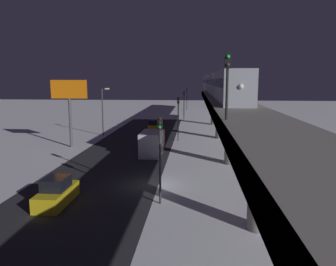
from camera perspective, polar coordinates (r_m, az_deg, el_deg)
ground_plane at (r=28.78m, az=-2.67°, el=-8.91°), size 240.00×240.00×0.00m
avenue_asphalt at (r=29.81m, az=-12.33°, el=-8.47°), size 11.00×95.21×0.01m
elevated_railway at (r=27.61m, az=12.57°, el=2.07°), size 5.00×95.21×6.49m
subway_train at (r=66.06m, az=8.13°, el=8.47°), size 2.94×74.07×3.40m
rail_signal at (r=20.53m, az=10.19°, el=9.85°), size 0.36×0.41×4.00m
sedan_yellow at (r=58.76m, az=-2.36°, el=1.18°), size 1.80×4.29×1.97m
sedan_yellow_2 at (r=25.70m, az=-18.62°, el=-9.76°), size 1.80×4.48×1.97m
box_truck at (r=40.64m, az=-2.68°, el=-1.61°), size 2.40×7.40×2.80m
traffic_light_near at (r=23.47m, az=-1.38°, el=-2.45°), size 0.32×0.44×6.40m
traffic_light_mid at (r=48.59m, az=1.77°, el=3.55°), size 0.32×0.44×6.40m
traffic_light_far at (r=73.93m, az=2.77°, el=5.45°), size 0.32×0.44×6.40m
traffic_light_distant at (r=99.31m, az=3.26°, el=6.38°), size 0.32×0.44×6.40m
commercial_billboard at (r=45.67m, az=-16.64°, el=6.13°), size 4.80×0.36×8.90m
street_lamp_far at (r=54.30m, az=-11.00°, el=4.63°), size 1.35×0.44×7.65m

